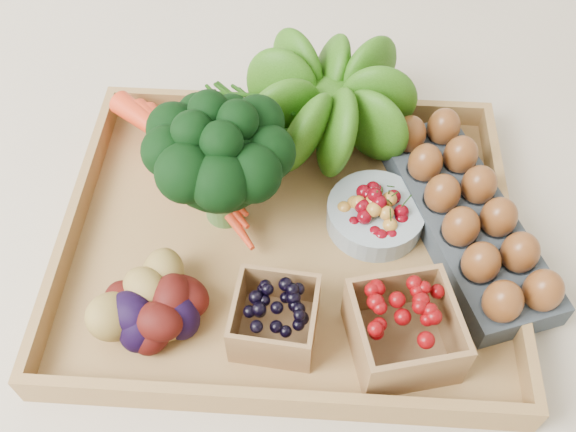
# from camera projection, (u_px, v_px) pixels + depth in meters

# --- Properties ---
(ground) EXTENTS (4.00, 4.00, 0.00)m
(ground) POSITION_uv_depth(u_px,v_px,m) (288.00, 244.00, 0.82)
(ground) COLOR beige
(ground) RESTS_ON ground
(tray) EXTENTS (0.55, 0.45, 0.01)m
(tray) POSITION_uv_depth(u_px,v_px,m) (288.00, 241.00, 0.82)
(tray) COLOR #A77D46
(tray) RESTS_ON ground
(carrots) EXTENTS (0.23, 0.16, 0.05)m
(carrots) POSITION_uv_depth(u_px,v_px,m) (194.00, 163.00, 0.85)
(carrots) COLOR red
(carrots) RESTS_ON tray
(lettuce) EXTENTS (0.16, 0.16, 0.16)m
(lettuce) POSITION_uv_depth(u_px,v_px,m) (330.00, 95.00, 0.85)
(lettuce) COLOR #1E460B
(lettuce) RESTS_ON tray
(broccoli) EXTENTS (0.17, 0.17, 0.13)m
(broccoli) POSITION_uv_depth(u_px,v_px,m) (222.00, 180.00, 0.78)
(broccoli) COLOR black
(broccoli) RESTS_ON tray
(cherry_bowl) EXTENTS (0.12, 0.12, 0.03)m
(cherry_bowl) POSITION_uv_depth(u_px,v_px,m) (375.00, 215.00, 0.81)
(cherry_bowl) COLOR #8C9EA5
(cherry_bowl) RESTS_ON tray
(egg_carton) EXTENTS (0.21, 0.33, 0.04)m
(egg_carton) POSITION_uv_depth(u_px,v_px,m) (464.00, 221.00, 0.80)
(egg_carton) COLOR #384048
(egg_carton) RESTS_ON tray
(potatoes) EXTENTS (0.15, 0.15, 0.08)m
(potatoes) POSITION_uv_depth(u_px,v_px,m) (151.00, 304.00, 0.71)
(potatoes) COLOR #380B08
(potatoes) RESTS_ON tray
(punnet_blackberry) EXTENTS (0.10, 0.10, 0.06)m
(punnet_blackberry) POSITION_uv_depth(u_px,v_px,m) (275.00, 318.00, 0.71)
(punnet_blackberry) COLOR black
(punnet_blackberry) RESTS_ON tray
(punnet_raspberry) EXTENTS (0.13, 0.13, 0.08)m
(punnet_raspberry) POSITION_uv_depth(u_px,v_px,m) (404.00, 331.00, 0.69)
(punnet_raspberry) COLOR #690407
(punnet_raspberry) RESTS_ON tray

